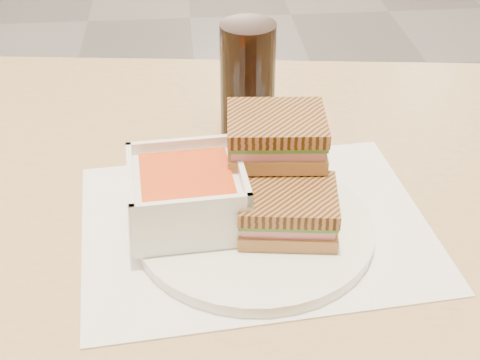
{
  "coord_description": "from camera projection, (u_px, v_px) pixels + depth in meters",
  "views": [
    {
      "loc": [
        -0.05,
        -2.61,
        1.24
      ],
      "look_at": [
        0.01,
        -2.0,
        0.82
      ],
      "focal_mm": 51.14,
      "sensor_mm": 36.0,
      "label": 1
    }
  ],
  "objects": [
    {
      "name": "main_table",
      "position": [
        165.0,
        240.0,
        0.95
      ],
      "size": [
        1.28,
        0.84,
        0.75
      ],
      "color": "tan",
      "rests_on": "ground"
    },
    {
      "name": "tray_liner",
      "position": [
        255.0,
        226.0,
        0.79
      ],
      "size": [
        0.42,
        0.34,
        0.0
      ],
      "color": "white",
      "rests_on": "main_table"
    },
    {
      "name": "plate",
      "position": [
        255.0,
        228.0,
        0.78
      ],
      "size": [
        0.27,
        0.27,
        0.01
      ],
      "color": "white",
      "rests_on": "tray_liner"
    },
    {
      "name": "soup_bowl",
      "position": [
        187.0,
        196.0,
        0.76
      ],
      "size": [
        0.14,
        0.14,
        0.07
      ],
      "color": "white",
      "rests_on": "plate"
    },
    {
      "name": "panini_lower",
      "position": [
        288.0,
        210.0,
        0.75
      ],
      "size": [
        0.12,
        0.1,
        0.05
      ],
      "color": "#A36D39",
      "rests_on": "plate"
    },
    {
      "name": "panini_upper",
      "position": [
        276.0,
        135.0,
        0.78
      ],
      "size": [
        0.12,
        0.1,
        0.05
      ],
      "color": "#A36D39",
      "rests_on": "panini_lower"
    },
    {
      "name": "cola_glass",
      "position": [
        248.0,
        81.0,
        0.93
      ],
      "size": [
        0.08,
        0.08,
        0.16
      ],
      "color": "black",
      "rests_on": "main_table"
    }
  ]
}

